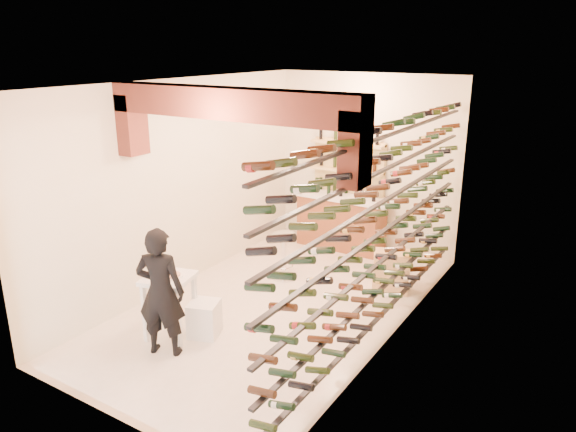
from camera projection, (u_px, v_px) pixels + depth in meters
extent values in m
plane|color=beige|center=(277.00, 305.00, 8.00)|extent=(6.00, 6.00, 0.00)
cube|color=silver|center=(366.00, 162.00, 9.94)|extent=(3.50, 0.02, 3.20)
cube|color=silver|center=(101.00, 276.00, 5.09)|extent=(3.50, 0.02, 3.20)
cube|color=silver|center=(182.00, 184.00, 8.40)|extent=(0.02, 6.00, 3.20)
cube|color=silver|center=(396.00, 222.00, 6.63)|extent=(0.02, 6.00, 3.20)
cube|color=#9D4D37|center=(276.00, 82.00, 7.03)|extent=(3.50, 6.00, 0.02)
cube|color=#A34A39|center=(228.00, 103.00, 6.28)|extent=(3.50, 0.35, 0.36)
cube|color=#A34A39|center=(132.00, 125.00, 7.21)|extent=(0.24, 0.35, 0.80)
cube|color=#A34A39|center=(355.00, 149.00, 5.57)|extent=(0.24, 0.35, 0.80)
cube|color=black|center=(379.00, 318.00, 7.12)|extent=(0.06, 5.70, 0.03)
cube|color=black|center=(380.00, 290.00, 7.00)|extent=(0.06, 5.70, 0.03)
cube|color=black|center=(382.00, 261.00, 6.88)|extent=(0.06, 5.70, 0.03)
cube|color=black|center=(383.00, 231.00, 6.76)|extent=(0.06, 5.70, 0.03)
cube|color=black|center=(385.00, 200.00, 6.64)|extent=(0.06, 5.70, 0.03)
cube|color=black|center=(387.00, 168.00, 6.52)|extent=(0.06, 5.70, 0.03)
cube|color=black|center=(389.00, 135.00, 6.39)|extent=(0.06, 5.70, 0.03)
cube|color=brown|center=(341.00, 223.00, 10.15)|extent=(1.60, 0.55, 0.96)
cube|color=white|center=(342.00, 197.00, 10.00)|extent=(1.70, 0.62, 0.05)
cube|color=#DBBF7B|center=(348.00, 193.00, 10.21)|extent=(1.40, 0.10, 2.00)
cube|color=#DBBF7B|center=(345.00, 222.00, 10.29)|extent=(1.40, 0.28, 0.04)
cube|color=#DBBF7B|center=(346.00, 197.00, 10.14)|extent=(1.40, 0.28, 0.04)
cube|color=#DBBF7B|center=(347.00, 170.00, 9.99)|extent=(1.40, 0.28, 0.04)
cube|color=#DBBF7B|center=(348.00, 143.00, 9.84)|extent=(1.40, 0.28, 0.04)
cube|color=brown|center=(352.00, 115.00, 9.81)|extent=(0.70, 0.04, 0.55)
cube|color=#99998C|center=(352.00, 115.00, 9.79)|extent=(0.60, 0.01, 0.45)
cube|color=white|center=(168.00, 278.00, 6.94)|extent=(0.71, 0.71, 0.06)
cube|color=white|center=(145.00, 314.00, 6.93)|extent=(0.06, 0.06, 0.79)
cube|color=white|center=(178.00, 319.00, 6.79)|extent=(0.06, 0.06, 0.79)
cube|color=white|center=(164.00, 298.00, 7.35)|extent=(0.06, 0.06, 0.79)
cube|color=white|center=(195.00, 303.00, 7.22)|extent=(0.06, 0.06, 0.79)
cylinder|color=white|center=(173.00, 276.00, 6.92)|extent=(0.27, 0.27, 0.02)
cylinder|color=#BF7266|center=(172.00, 275.00, 6.92)|extent=(0.20, 0.20, 0.02)
cube|color=white|center=(149.00, 276.00, 6.93)|extent=(0.19, 0.19, 0.02)
cylinder|color=white|center=(168.00, 269.00, 7.15)|extent=(0.08, 0.08, 0.00)
cylinder|color=white|center=(167.00, 265.00, 7.14)|extent=(0.01, 0.01, 0.10)
cone|color=#530715|center=(167.00, 260.00, 7.11)|extent=(0.08, 0.08, 0.09)
cube|color=white|center=(204.00, 319.00, 7.13)|extent=(0.48, 0.48, 0.47)
imported|color=black|center=(161.00, 292.00, 6.55)|extent=(0.70, 0.59, 1.64)
cylinder|color=silver|center=(284.00, 277.00, 8.93)|extent=(0.40, 0.40, 0.03)
cylinder|color=silver|center=(284.00, 257.00, 8.82)|extent=(0.08, 0.08, 0.70)
cylinder|color=silver|center=(284.00, 236.00, 8.71)|extent=(0.38, 0.38, 0.07)
torus|color=silver|center=(284.00, 266.00, 8.87)|extent=(0.30, 0.30, 0.02)
cube|color=#DFB27A|center=(390.00, 281.00, 8.44)|extent=(0.64, 0.54, 0.32)
cube|color=#DFB27A|center=(392.00, 262.00, 8.34)|extent=(0.65, 0.56, 0.32)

